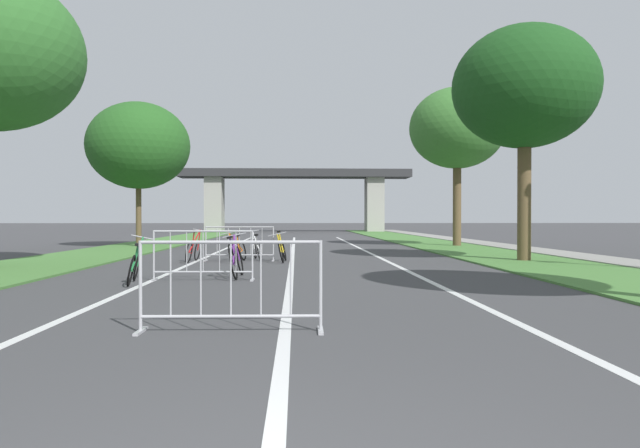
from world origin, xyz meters
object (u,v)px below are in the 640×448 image
tree_right_maple_mid (457,129)px  crowd_barrier_second (203,256)px  crowd_barrier_third (240,244)px  bicycle_red_3 (194,249)px  tree_left_oak_near (138,146)px  bicycle_white_5 (257,248)px  bicycle_green_4 (135,266)px  bicycle_purple_2 (236,260)px  tree_right_cypress_far (525,88)px  bicycle_orange_1 (237,250)px  bicycle_yellow_0 (282,250)px  crowd_barrier_nearest (231,287)px

tree_right_maple_mid → crowd_barrier_second: tree_right_maple_mid is taller
crowd_barrier_third → bicycle_red_3: crowd_barrier_third is taller
tree_left_oak_near → tree_right_maple_mid: (14.36, 0.10, 0.87)m
tree_left_oak_near → bicycle_white_5: size_ratio=4.09×
tree_left_oak_near → bicycle_red_3: bearing=-66.1°
tree_right_maple_mid → crowd_barrier_third: tree_right_maple_mid is taller
tree_right_maple_mid → bicycle_red_3: (-10.39, -9.06, -5.02)m
tree_left_oak_near → bicycle_green_4: size_ratio=4.02×
tree_right_maple_mid → crowd_barrier_second: 17.76m
bicycle_green_4 → bicycle_white_5: bearing=65.2°
tree_left_oak_near → bicycle_purple_2: tree_left_oak_near is taller
tree_right_cypress_far → bicycle_orange_1: tree_right_cypress_far is taller
bicycle_red_3 → bicycle_yellow_0: bearing=1.9°
bicycle_white_5 → tree_right_maple_mid: bearing=30.4°
tree_right_maple_mid → crowd_barrier_nearest: bearing=-112.0°
tree_left_oak_near → crowd_barrier_third: bearing=-58.4°
tree_right_cypress_far → crowd_barrier_nearest: bearing=-125.4°
tree_right_maple_mid → bicycle_purple_2: 17.00m
tree_right_maple_mid → bicycle_red_3: 14.67m
crowd_barrier_nearest → bicycle_red_3: size_ratio=1.30×
tree_left_oak_near → bicycle_orange_1: bearing=-59.6°
tree_right_maple_mid → bicycle_green_4: 18.94m
tree_right_maple_mid → bicycle_white_5: tree_right_maple_mid is taller
crowd_barrier_third → bicycle_orange_1: crowd_barrier_third is taller
crowd_barrier_nearest → bicycle_green_4: bearing=115.8°
bicycle_red_3 → bicycle_white_5: size_ratio=1.04×
crowd_barrier_third → bicycle_purple_2: size_ratio=1.22×
tree_right_maple_mid → bicycle_orange_1: bearing=-135.1°
crowd_barrier_second → bicycle_orange_1: crowd_barrier_second is taller
bicycle_orange_1 → tree_right_cypress_far: bearing=-170.6°
crowd_barrier_second → bicycle_green_4: 1.39m
bicycle_yellow_0 → bicycle_purple_2: (-0.90, -4.55, 0.02)m
crowd_barrier_nearest → crowd_barrier_second: 5.77m
bicycle_orange_1 → bicycle_purple_2: 4.71m
crowd_barrier_second → bicycle_purple_2: crowd_barrier_second is taller
tree_right_cypress_far → crowd_barrier_third: (-8.52, 0.67, -4.66)m
tree_left_oak_near → bicycle_red_3: 10.64m
crowd_barrier_third → bicycle_orange_1: (-0.03, -0.36, -0.16)m
crowd_barrier_second → bicycle_yellow_0: 5.37m
bicycle_white_5 → bicycle_yellow_0: bearing=-65.4°
bicycle_green_4 → bicycle_orange_1: bearing=67.4°
tree_right_cypress_far → crowd_barrier_third: size_ratio=3.30×
bicycle_green_4 → crowd_barrier_third: bearing=67.9°
bicycle_purple_2 → bicycle_green_4: (-1.88, -1.16, -0.03)m
tree_left_oak_near → bicycle_purple_2: (5.70, -13.64, -4.14)m
crowd_barrier_third → bicycle_red_3: (-1.32, -0.36, -0.15)m
bicycle_purple_2 → bicycle_red_3: (-1.73, 4.69, -0.01)m
bicycle_red_3 → bicycle_white_5: bicycle_red_3 is taller
bicycle_yellow_0 → crowd_barrier_second: bearing=76.9°
bicycle_green_4 → crowd_barrier_nearest: bearing=-73.0°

